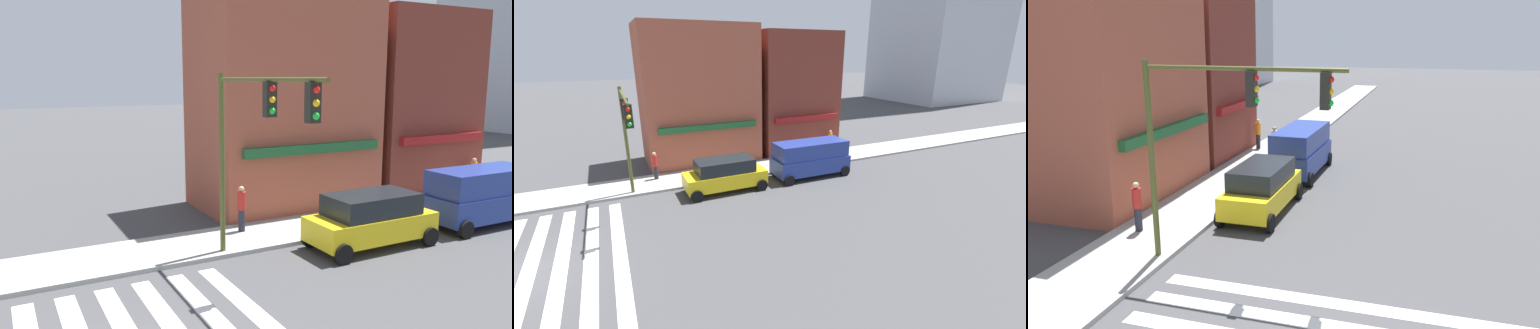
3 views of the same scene
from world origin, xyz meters
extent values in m
cube|color=#9E9E99|center=(0.00, 7.50, 0.07)|extent=(120.00, 3.00, 0.15)
cube|color=silver|center=(0.53, 0.00, 0.00)|extent=(0.53, 10.80, 0.01)
cube|color=silver|center=(1.58, 0.00, 0.00)|extent=(0.53, 10.80, 0.01)
cube|color=silver|center=(2.63, 0.00, 0.00)|extent=(0.53, 10.80, 0.01)
cube|color=silver|center=(3.69, 0.00, 0.00)|extent=(0.53, 10.80, 0.01)
cube|color=#9E4C38|center=(10.13, 11.50, 4.86)|extent=(7.91, 5.00, 9.71)
cube|color=#1E592D|center=(10.13, 8.85, 3.00)|extent=(6.72, 0.30, 0.40)
cube|color=maroon|center=(17.82, 11.50, 4.69)|extent=(6.43, 5.00, 9.38)
cube|color=maroon|center=(17.82, 8.85, 3.00)|extent=(5.46, 0.30, 0.40)
cylinder|color=#474C1E|center=(4.73, 6.40, 3.06)|extent=(0.18, 0.18, 6.12)
cylinder|color=#474C1E|center=(4.73, 3.50, 5.92)|extent=(0.12, 5.80, 0.12)
cube|color=black|center=(4.73, 3.21, 5.40)|extent=(0.32, 0.24, 0.95)
sphere|color=red|center=(4.73, 3.08, 5.69)|extent=(0.18, 0.18, 0.18)
sphere|color=#EAAD14|center=(4.73, 3.08, 5.39)|extent=(0.18, 0.18, 0.18)
sphere|color=green|center=(4.73, 3.08, 5.09)|extent=(0.18, 0.18, 0.18)
cube|color=black|center=(4.73, 1.18, 5.40)|extent=(0.32, 0.24, 0.95)
sphere|color=red|center=(4.73, 1.05, 5.69)|extent=(0.18, 0.18, 0.18)
sphere|color=#EAAD14|center=(4.73, 1.05, 5.39)|extent=(0.18, 0.18, 0.18)
sphere|color=green|center=(4.73, 1.05, 5.09)|extent=(0.18, 0.18, 0.18)
cube|color=yellow|center=(9.74, 4.70, 0.77)|extent=(4.71, 1.92, 0.85)
cube|color=black|center=(9.74, 4.70, 1.56)|extent=(3.30, 1.76, 0.75)
cylinder|color=black|center=(7.80, 5.65, 0.34)|extent=(0.68, 0.22, 0.68)
cylinder|color=black|center=(7.80, 3.75, 0.34)|extent=(0.68, 0.22, 0.68)
cylinder|color=black|center=(11.68, 5.65, 0.34)|extent=(0.68, 0.22, 0.68)
cylinder|color=black|center=(11.68, 3.75, 0.34)|extent=(0.68, 0.22, 0.68)
cube|color=navy|center=(15.59, 4.70, 0.84)|extent=(5.03, 2.07, 1.00)
cube|color=navy|center=(15.59, 4.70, 1.84)|extent=(4.78, 1.91, 1.00)
cylinder|color=black|center=(13.50, 5.70, 0.34)|extent=(0.68, 0.22, 0.68)
cylinder|color=black|center=(13.50, 3.70, 0.34)|extent=(0.68, 0.22, 0.68)
cylinder|color=black|center=(17.69, 5.70, 0.34)|extent=(0.68, 0.22, 0.68)
cylinder|color=black|center=(17.69, 3.70, 0.34)|extent=(0.68, 0.22, 0.68)
cylinder|color=#23232D|center=(17.77, 6.80, 0.57)|extent=(0.26, 0.26, 0.85)
cylinder|color=silver|center=(17.77, 6.80, 1.35)|extent=(0.32, 0.32, 0.70)
sphere|color=tan|center=(17.77, 6.80, 1.81)|extent=(0.22, 0.22, 0.22)
cylinder|color=#23232D|center=(6.27, 8.06, 0.57)|extent=(0.26, 0.26, 0.85)
cylinder|color=red|center=(6.27, 8.06, 1.35)|extent=(0.32, 0.32, 0.70)
sphere|color=tan|center=(6.27, 8.06, 1.81)|extent=(0.22, 0.22, 0.22)
cylinder|color=#23232D|center=(19.81, 8.48, 0.57)|extent=(0.26, 0.26, 0.85)
cylinder|color=orange|center=(19.81, 8.48, 1.35)|extent=(0.32, 0.32, 0.70)
sphere|color=tan|center=(19.81, 8.48, 1.81)|extent=(0.22, 0.22, 0.22)
camera|label=1|loc=(-1.92, -8.50, 5.96)|focal=35.00mm
camera|label=2|loc=(3.99, -13.44, 7.82)|focal=24.00mm
camera|label=3|loc=(-7.86, -1.51, 6.80)|focal=35.00mm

